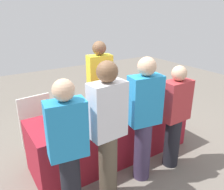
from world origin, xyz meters
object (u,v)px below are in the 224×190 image
at_px(wine_glass_0, 56,121).
at_px(guest_2, 144,117).
at_px(menu_board, 36,120).
at_px(guest_0, 68,149).
at_px(wine_glass_3, 116,111).
at_px(wine_bottle_0, 46,114).
at_px(wine_glass_1, 68,121).
at_px(guest_1, 108,129).
at_px(wine_bottle_7, 150,91).
at_px(wine_glass_5, 156,98).
at_px(wine_bottle_2, 68,110).
at_px(ice_bucket, 56,118).
at_px(wine_bottle_6, 130,96).
at_px(wine_bottle_4, 105,99).
at_px(wine_bottle_1, 59,112).
at_px(wine_bottle_5, 116,98).
at_px(wine_glass_4, 119,107).
at_px(server_pouring, 100,87).
at_px(guest_3, 175,115).
at_px(wine_glass_2, 93,111).
at_px(wine_bottle_3, 95,102).

relative_size(wine_glass_0, guest_2, 0.08).
bearing_deg(menu_board, guest_0, -98.47).
relative_size(wine_glass_3, guest_0, 0.08).
height_order(wine_bottle_0, wine_glass_1, wine_bottle_0).
xyz_separation_m(guest_1, guest_2, (0.58, 0.04, -0.02)).
distance_m(wine_bottle_7, wine_glass_5, 0.24).
relative_size(wine_bottle_2, wine_glass_3, 2.63).
bearing_deg(wine_glass_3, wine_bottle_0, 156.40).
xyz_separation_m(wine_bottle_2, wine_glass_0, (-0.24, -0.17, -0.03)).
height_order(wine_glass_0, wine_glass_5, same).
distance_m(wine_glass_1, ice_bucket, 0.18).
bearing_deg(guest_2, wine_glass_0, 157.27).
distance_m(wine_bottle_6, menu_board, 1.67).
bearing_deg(wine_glass_5, wine_bottle_4, 156.16).
xyz_separation_m(wine_bottle_1, wine_bottle_7, (1.62, -0.06, 0.01)).
height_order(wine_bottle_1, wine_bottle_6, wine_bottle_6).
relative_size(wine_bottle_5, guest_0, 0.19).
height_order(wine_bottle_4, wine_glass_4, wine_bottle_4).
height_order(wine_bottle_7, wine_glass_3, wine_bottle_7).
relative_size(wine_bottle_2, wine_glass_5, 2.48).
bearing_deg(wine_bottle_4, server_pouring, 69.58).
relative_size(wine_bottle_0, ice_bucket, 1.51).
distance_m(wine_glass_0, wine_glass_4, 0.93).
height_order(wine_bottle_1, guest_0, guest_0).
xyz_separation_m(wine_bottle_4, server_pouring, (0.17, 0.45, 0.03)).
bearing_deg(guest_3, wine_glass_3, 145.43).
distance_m(wine_bottle_0, guest_0, 0.89).
relative_size(guest_1, guest_3, 1.13).
height_order(wine_bottle_5, guest_3, guest_3).
bearing_deg(wine_glass_2, guest_1, -103.20).
relative_size(guest_2, guest_3, 1.11).
bearing_deg(wine_bottle_0, wine_bottle_7, -2.24).
height_order(wine_bottle_3, guest_1, guest_1).
bearing_deg(wine_bottle_7, guest_3, -105.43).
height_order(guest_2, menu_board, guest_2).
relative_size(wine_glass_3, guest_2, 0.07).
bearing_deg(wine_bottle_0, wine_glass_2, -21.60).
xyz_separation_m(wine_bottle_2, ice_bucket, (-0.22, -0.13, -0.01)).
bearing_deg(guest_0, wine_bottle_1, 84.19).
height_order(wine_glass_1, wine_glass_3, wine_glass_1).
relative_size(wine_glass_3, wine_glass_5, 0.94).
relative_size(ice_bucket, guest_0, 0.13).
xyz_separation_m(wine_bottle_3, wine_bottle_7, (1.02, -0.11, 0.00)).
xyz_separation_m(wine_bottle_5, ice_bucket, (-1.04, -0.15, -0.01)).
distance_m(wine_bottle_3, wine_glass_4, 0.41).
relative_size(wine_bottle_6, wine_glass_3, 2.58).
bearing_deg(wine_bottle_3, wine_bottle_7, -6.18).
height_order(wine_bottle_6, guest_2, guest_2).
height_order(wine_bottle_3, server_pouring, server_pouring).
bearing_deg(wine_glass_5, wine_bottle_5, 156.25).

